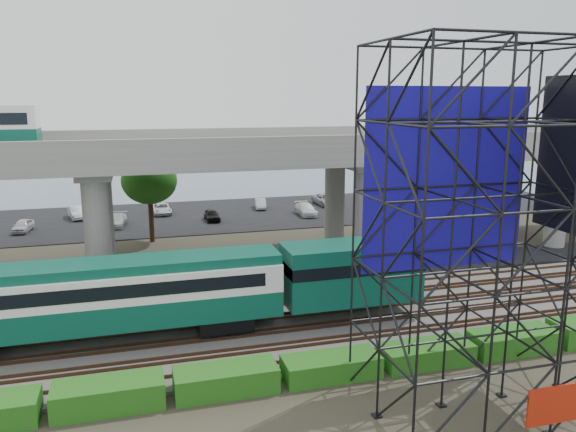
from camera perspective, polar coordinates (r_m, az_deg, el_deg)
name	(u,v)px	position (r m, az deg, el deg)	size (l,w,h in m)	color
ground	(286,342)	(31.05, -0.19, -12.65)	(140.00, 140.00, 0.00)	#474233
ballast_bed	(277,326)	(32.78, -1.15, -11.08)	(90.00, 12.00, 0.20)	slate
service_road	(247,281)	(40.55, -4.22, -6.59)	(90.00, 5.00, 0.08)	black
parking_lot	(204,215)	(62.98, -8.55, 0.06)	(90.00, 18.00, 0.08)	black
harbor_water	(184,186)	(84.52, -10.49, 3.02)	(140.00, 40.00, 0.03)	#465C73
rail_tracks	(277,323)	(32.71, -1.15, -10.79)	(90.00, 9.52, 0.16)	#472D1E
commuter_train	(141,292)	(30.87, -14.66, -7.44)	(29.30, 3.06, 4.30)	black
overpass	(212,160)	(43.87, -7.69, 5.71)	(80.00, 12.00, 12.40)	#9E9B93
scaffold_tower	(484,234)	(24.25, 19.31, -1.75)	(9.36, 6.36, 15.00)	black
hedge_strip	(331,366)	(27.41, 4.42, -14.92)	(34.60, 1.80, 1.20)	#175513
trees	(171,195)	(44.06, -11.79, 2.12)	(40.94, 16.94, 7.69)	#382314
suv	(137,284)	(38.76, -15.10, -6.70)	(2.37, 5.15, 1.43)	black
parked_cars	(208,210)	(62.61, -8.17, 0.61)	(35.20, 9.63, 1.31)	silver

